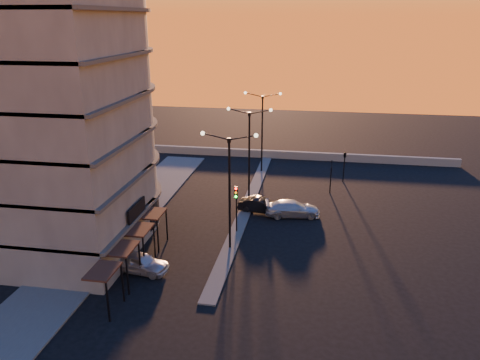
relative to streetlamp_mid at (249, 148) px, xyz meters
name	(u,v)px	position (x,y,z in m)	size (l,w,h in m)	color
ground	(230,248)	(0.00, -10.00, -5.59)	(120.00, 120.00, 0.00)	black
sidewalk_west	(126,219)	(-10.50, -6.00, -5.53)	(5.00, 40.00, 0.12)	#4E4E4C
median	(249,202)	(0.00, 0.00, -5.53)	(1.20, 36.00, 0.12)	#4E4E4C
parapet	(282,155)	(2.00, 16.00, -5.09)	(44.00, 0.50, 1.00)	gray
building	(49,94)	(-14.00, -9.97, 6.32)	(14.35, 17.08, 25.00)	#66615A
streetlamp_near	(229,183)	(0.00, -10.00, 0.00)	(4.32, 0.32, 9.51)	black
streetlamp_mid	(249,148)	(0.00, 0.00, 0.00)	(4.32, 0.32, 9.51)	black
streetlamp_far	(262,126)	(0.00, 10.00, 0.00)	(4.32, 0.32, 9.51)	black
traffic_light_main	(236,202)	(0.00, -7.13, -2.70)	(0.28, 0.44, 4.25)	black
signal_east_a	(331,176)	(8.00, 4.00, -3.66)	(0.13, 0.16, 3.60)	black
signal_east_b	(345,155)	(9.50, 8.00, -2.49)	(0.42, 1.99, 3.60)	black
car_hatchback	(139,262)	(-5.78, -14.65, -4.86)	(1.73, 4.30, 1.47)	silver
car_sedan	(261,205)	(1.50, -2.27, -4.89)	(1.48, 4.25, 1.40)	black
car_wagon	(293,209)	(4.50, -2.66, -4.86)	(2.06, 5.07, 1.47)	silver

